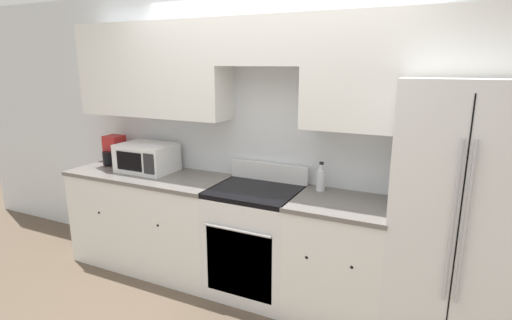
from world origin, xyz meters
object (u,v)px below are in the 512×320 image
(oven_range, at_px, (255,241))
(microwave, at_px, (147,158))
(refrigerator, at_px, (457,217))
(bottle, at_px, (321,179))

(oven_range, relative_size, microwave, 2.08)
(refrigerator, bearing_deg, microwave, 179.78)
(microwave, bearing_deg, refrigerator, -0.22)
(oven_range, xyz_separation_m, refrigerator, (1.51, 0.05, 0.46))
(refrigerator, xyz_separation_m, microwave, (-2.69, 0.01, 0.14))
(microwave, bearing_deg, oven_range, -3.06)
(microwave, relative_size, bottle, 2.18)
(oven_range, distance_m, refrigerator, 1.58)
(refrigerator, bearing_deg, bottle, 171.56)
(oven_range, height_order, microwave, microwave)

